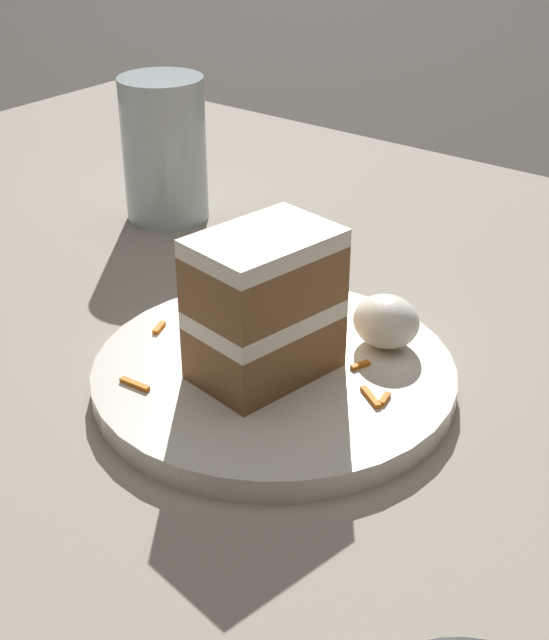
% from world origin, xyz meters
% --- Properties ---
extents(ground_plane, '(6.00, 6.00, 0.00)m').
position_xyz_m(ground_plane, '(0.00, 0.00, 0.00)').
color(ground_plane, '#38332D').
rests_on(ground_plane, ground).
extents(dining_table, '(1.38, 0.94, 0.03)m').
position_xyz_m(dining_table, '(0.00, 0.00, 0.01)').
color(dining_table, gray).
rests_on(dining_table, ground).
extents(plate, '(0.24, 0.24, 0.02)m').
position_xyz_m(plate, '(0.00, -0.03, 0.04)').
color(plate, silver).
rests_on(plate, dining_table).
extents(cake_slice, '(0.08, 0.10, 0.10)m').
position_xyz_m(cake_slice, '(0.00, -0.04, 0.09)').
color(cake_slice, brown).
rests_on(cake_slice, plate).
extents(cream_dollop, '(0.05, 0.04, 0.04)m').
position_xyz_m(cream_dollop, '(0.04, 0.04, 0.06)').
color(cream_dollop, white).
rests_on(cream_dollop, plate).
extents(orange_garnish, '(0.05, 0.05, 0.01)m').
position_xyz_m(orange_garnish, '(-0.04, 0.04, 0.05)').
color(orange_garnish, orange).
rests_on(orange_garnish, plate).
extents(carrot_shreds_scatter, '(0.18, 0.15, 0.00)m').
position_xyz_m(carrot_shreds_scatter, '(-0.02, -0.02, 0.05)').
color(carrot_shreds_scatter, orange).
rests_on(carrot_shreds_scatter, plate).
extents(drinking_glass, '(0.08, 0.08, 0.13)m').
position_xyz_m(drinking_glass, '(-0.26, 0.14, 0.09)').
color(drinking_glass, silver).
rests_on(drinking_glass, dining_table).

